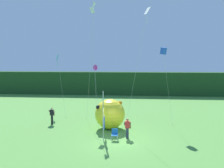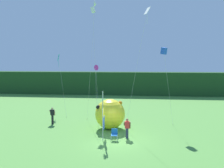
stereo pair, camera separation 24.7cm
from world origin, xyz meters
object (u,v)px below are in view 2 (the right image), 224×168
at_px(person_mid_field, 52,115).
at_px(kite_magenta_delta_2, 96,68).
at_px(kite_cyan_diamond_5, 59,61).
at_px(banner_flag, 103,116).
at_px(kite_blue_box_1, 164,51).
at_px(kite_white_diamond_0, 145,24).
at_px(kite_white_delta_3, 95,5).
at_px(kite_white_box_4, 93,11).
at_px(folding_chair, 114,134).
at_px(person_near_banner, 127,128).
at_px(inflatable_balloon, 110,114).

height_order(person_mid_field, kite_magenta_delta_2, kite_magenta_delta_2).
bearing_deg(kite_cyan_diamond_5, banner_flag, -55.41).
bearing_deg(kite_blue_box_1, kite_magenta_delta_2, 135.38).
xyz_separation_m(kite_white_diamond_0, kite_magenta_delta_2, (-5.77, 10.33, -3.94)).
height_order(banner_flag, kite_magenta_delta_2, kite_magenta_delta_2).
height_order(banner_flag, kite_blue_box_1, kite_blue_box_1).
height_order(kite_magenta_delta_2, kite_white_delta_3, kite_white_delta_3).
xyz_separation_m(person_mid_field, kite_cyan_diamond_5, (-1.16, 5.84, 5.18)).
bearing_deg(kite_magenta_delta_2, kite_blue_box_1, -44.62).
bearing_deg(kite_white_box_4, kite_white_delta_3, -70.71).
xyz_separation_m(folding_chair, kite_blue_box_1, (4.21, 4.60, 6.48)).
xyz_separation_m(folding_chair, kite_white_diamond_0, (2.30, 1.85, 8.59)).
relative_size(banner_flag, kite_blue_box_1, 0.52).
xyz_separation_m(person_near_banner, person_mid_field, (-7.33, 3.41, 0.03)).
height_order(kite_blue_box_1, kite_cyan_diamond_5, kite_blue_box_1).
relative_size(inflatable_balloon, kite_cyan_diamond_5, 0.39).
xyz_separation_m(kite_blue_box_1, kite_magenta_delta_2, (-7.68, 7.58, -1.83)).
bearing_deg(kite_white_box_4, person_mid_field, -128.31).
height_order(banner_flag, folding_chair, banner_flag).
height_order(inflatable_balloon, kite_magenta_delta_2, kite_magenta_delta_2).
bearing_deg(kite_white_box_4, person_near_banner, -62.22).
xyz_separation_m(kite_magenta_delta_2, kite_cyan_diamond_5, (-4.05, -2.42, 0.90)).
height_order(folding_chair, kite_white_diamond_0, kite_white_diamond_0).
height_order(kite_blue_box_1, kite_white_delta_3, kite_white_delta_3).
bearing_deg(kite_white_box_4, kite_blue_box_1, -25.91).
distance_m(inflatable_balloon, kite_white_box_4, 11.60).
bearing_deg(folding_chair, kite_white_delta_3, 110.76).
xyz_separation_m(inflatable_balloon, kite_cyan_diamond_5, (-6.87, 6.81, 4.70)).
xyz_separation_m(banner_flag, kite_white_box_4, (-2.16, 7.99, 9.61)).
relative_size(inflatable_balloon, kite_blue_box_1, 0.37).
bearing_deg(person_near_banner, kite_cyan_diamond_5, 132.56).
height_order(banner_flag, person_near_banner, banner_flag).
height_order(kite_white_diamond_0, kite_magenta_delta_2, kite_white_diamond_0).
distance_m(person_near_banner, kite_blue_box_1, 8.06).
bearing_deg(kite_white_diamond_0, kite_white_box_4, 130.41).
height_order(banner_flag, kite_white_box_4, kite_white_box_4).
relative_size(banner_flag, person_mid_field, 2.33).
bearing_deg(person_near_banner, kite_white_delta_3, 119.48).
distance_m(banner_flag, folding_chair, 1.61).
distance_m(kite_white_diamond_0, kite_magenta_delta_2, 12.47).
bearing_deg(kite_white_delta_3, kite_white_box_4, 109.29).
distance_m(person_near_banner, folding_chair, 1.15).
bearing_deg(kite_white_delta_3, kite_cyan_diamond_5, 148.87).
xyz_separation_m(kite_blue_box_1, kite_white_delta_3, (-6.77, 2.16, 4.82)).
bearing_deg(folding_chair, inflatable_balloon, 102.32).
relative_size(person_mid_field, kite_white_box_4, 0.14).
distance_m(person_near_banner, kite_white_delta_3, 13.10).
relative_size(folding_chair, kite_white_diamond_0, 0.09).
bearing_deg(folding_chair, person_mid_field, 148.39).
height_order(person_mid_field, kite_white_box_4, kite_white_box_4).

